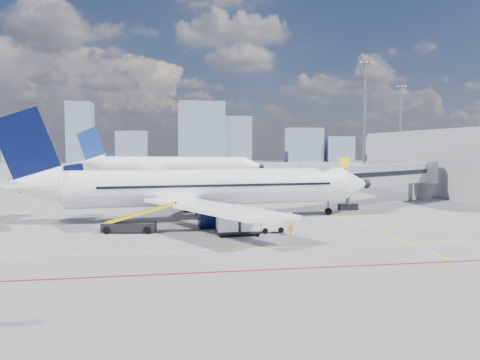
# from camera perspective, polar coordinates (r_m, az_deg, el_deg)

# --- Properties ---
(ground) EXTENTS (420.00, 420.00, 0.00)m
(ground) POSITION_cam_1_polar(r_m,az_deg,el_deg) (39.94, -2.83, -6.62)
(ground) COLOR gray
(ground) RESTS_ON ground
(apron_markings) EXTENTS (90.00, 35.12, 0.01)m
(apron_markings) POSITION_cam_1_polar(r_m,az_deg,el_deg) (36.06, -3.03, -7.77)
(apron_markings) COLOR yellow
(apron_markings) RESTS_ON ground
(jet_bridge) EXTENTS (23.55, 15.78, 6.30)m
(jet_bridge) POSITION_cam_1_polar(r_m,az_deg,el_deg) (62.64, 17.13, 0.51)
(jet_bridge) COLOR gray
(jet_bridge) RESTS_ON ground
(terminal_block) EXTENTS (10.00, 42.00, 10.00)m
(terminal_block) POSITION_cam_1_polar(r_m,az_deg,el_deg) (78.78, 24.92, 1.91)
(terminal_block) COLOR gray
(terminal_block) RESTS_ON ground
(floodlight_mast_ne) EXTENTS (3.20, 0.61, 25.45)m
(floodlight_mast_ne) POSITION_cam_1_polar(r_m,az_deg,el_deg) (103.34, 14.97, 7.32)
(floodlight_mast_ne) COLOR slate
(floodlight_mast_ne) RESTS_ON ground
(floodlight_mast_far) EXTENTS (3.20, 0.61, 25.45)m
(floodlight_mast_far) POSITION_cam_1_polar(r_m,az_deg,el_deg) (146.66, 18.96, 6.22)
(floodlight_mast_far) COLOR slate
(floodlight_mast_far) RESTS_ON ground
(distant_skyline) EXTENTS (247.48, 15.32, 29.25)m
(distant_skyline) POSITION_cam_1_polar(r_m,az_deg,el_deg) (229.06, -10.54, 4.92)
(distant_skyline) COLOR gray
(distant_skyline) RESTS_ON ground
(main_aircraft) EXTENTS (38.56, 33.57, 11.25)m
(main_aircraft) POSITION_cam_1_polar(r_m,az_deg,el_deg) (47.75, -5.39, -0.98)
(main_aircraft) COLOR white
(main_aircraft) RESTS_ON ground
(second_aircraft) EXTENTS (40.99, 34.76, 12.45)m
(second_aircraft) POSITION_cam_1_polar(r_m,az_deg,el_deg) (102.90, -9.09, 1.65)
(second_aircraft) COLOR white
(second_aircraft) RESTS_ON ground
(baggage_tug) EXTENTS (2.14, 1.48, 1.38)m
(baggage_tug) POSITION_cam_1_polar(r_m,az_deg,el_deg) (40.70, 3.63, -5.47)
(baggage_tug) COLOR white
(baggage_tug) RESTS_ON ground
(cargo_dolly) EXTENTS (3.84, 1.74, 2.09)m
(cargo_dolly) POSITION_cam_1_polar(r_m,az_deg,el_deg) (39.10, -0.22, -5.13)
(cargo_dolly) COLOR black
(cargo_dolly) RESTS_ON ground
(belt_loader) EXTENTS (6.63, 2.51, 2.66)m
(belt_loader) POSITION_cam_1_polar(r_m,az_deg,el_deg) (41.74, -13.16, -5.30)
(belt_loader) COLOR black
(belt_loader) RESTS_ON ground
(ramp_worker) EXTENTS (0.56, 0.76, 1.92)m
(ramp_worker) POSITION_cam_1_polar(r_m,az_deg,el_deg) (39.65, 6.25, -5.30)
(ramp_worker) COLOR yellow
(ramp_worker) RESTS_ON ground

